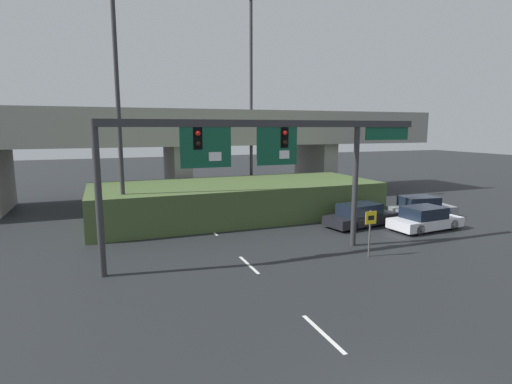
{
  "coord_description": "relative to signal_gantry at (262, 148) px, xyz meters",
  "views": [
    {
      "loc": [
        -5.79,
        -5.21,
        6.01
      ],
      "look_at": [
        0.0,
        9.85,
        3.41
      ],
      "focal_mm": 28.0,
      "sensor_mm": 36.0,
      "label": 1
    }
  ],
  "objects": [
    {
      "name": "lane_markings",
      "position": [
        -0.95,
        2.37,
        -5.11
      ],
      "size": [
        0.14,
        34.41,
        0.01
      ],
      "color": "silver",
      "rests_on": "ground"
    },
    {
      "name": "signal_gantry",
      "position": [
        0.0,
        0.0,
        0.0
      ],
      "size": [
        15.41,
        0.44,
        6.36
      ],
      "color": "#2D2D30",
      "rests_on": "ground"
    },
    {
      "name": "speed_limit_sign",
      "position": [
        4.74,
        -1.78,
        -3.65
      ],
      "size": [
        0.6,
        0.11,
        2.23
      ],
      "color": "#4C4C4C",
      "rests_on": "ground"
    },
    {
      "name": "highway_light_pole_near",
      "position": [
        -5.8,
        6.52,
        4.2
      ],
      "size": [
        0.7,
        0.36,
        17.86
      ],
      "color": "#2D2D30",
      "rests_on": "ground"
    },
    {
      "name": "highway_light_pole_far",
      "position": [
        4.53,
        13.61,
        3.27
      ],
      "size": [
        0.7,
        0.36,
        16.0
      ],
      "color": "#2D2D30",
      "rests_on": "ground"
    },
    {
      "name": "overpass_bridge",
      "position": [
        -0.95,
        16.59,
        0.01
      ],
      "size": [
        46.21,
        7.27,
        7.43
      ],
      "color": "gray",
      "rests_on": "ground"
    },
    {
      "name": "grass_embankment",
      "position": [
        1.67,
        8.75,
        -3.95
      ],
      "size": [
        19.05,
        7.42,
        2.32
      ],
      "color": "#42562D",
      "rests_on": "ground"
    },
    {
      "name": "parked_sedan_near_right",
      "position": [
        7.95,
        3.4,
        -4.46
      ],
      "size": [
        5.02,
        2.62,
        1.4
      ],
      "rotation": [
        0.0,
        0.0,
        0.17
      ],
      "color": "black",
      "rests_on": "ground"
    },
    {
      "name": "parked_sedan_mid_right",
      "position": [
        10.97,
        1.26,
        -4.47
      ],
      "size": [
        4.58,
        2.23,
        1.39
      ],
      "rotation": [
        0.0,
        0.0,
        0.08
      ],
      "color": "silver",
      "rests_on": "ground"
    },
    {
      "name": "parked_sedan_far_right",
      "position": [
        13.27,
        4.08,
        -4.46
      ],
      "size": [
        4.69,
        2.39,
        1.41
      ],
      "rotation": [
        0.0,
        0.0,
        -0.13
      ],
      "color": "gray",
      "rests_on": "ground"
    }
  ]
}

